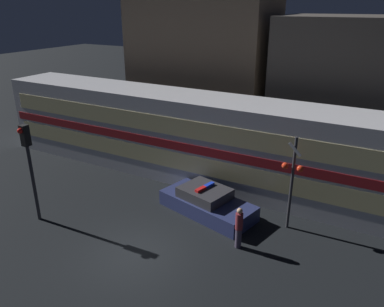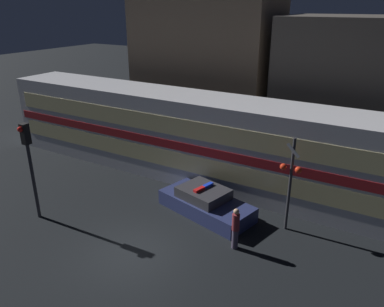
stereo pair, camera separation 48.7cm
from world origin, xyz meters
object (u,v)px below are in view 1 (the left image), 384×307
Objects in this scene: traffic_light_corner at (29,158)px; train at (179,135)px; pedestrian at (239,227)px; police_car at (207,203)px; crossing_signal_near at (292,177)px.

train is at bearing 67.93° from traffic_light_corner.
train is 12.86× the size of pedestrian.
police_car is 2.71× the size of pedestrian.
train reaches higher than crossing_signal_near.
traffic_light_corner reaches higher than police_car.
crossing_signal_near is (1.32, 2.30, 1.53)m from pedestrian.
train is at bearing 138.51° from pedestrian.
traffic_light_corner is (-6.35, -4.18, 2.50)m from police_car.
police_car is at bearing 33.32° from traffic_light_corner.
traffic_light_corner is at bearing -132.75° from police_car.
pedestrian is at bearing -41.49° from train.
pedestrian is 9.20m from traffic_light_corner.
pedestrian is 0.43× the size of crossing_signal_near.
traffic_light_corner is (-9.97, -4.66, 0.55)m from crossing_signal_near.
traffic_light_corner is at bearing -154.97° from crossing_signal_near.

